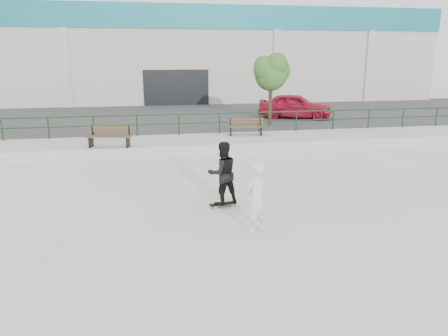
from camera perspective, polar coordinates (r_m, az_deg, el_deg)
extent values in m
plane|color=#B5B2A6|center=(11.45, 4.10, -7.37)|extent=(120.00, 120.00, 0.00)
cube|color=#AFAAA0|center=(20.35, -2.74, 3.13)|extent=(30.00, 3.00, 0.50)
cube|color=#373737|center=(28.67, -5.16, 6.41)|extent=(60.00, 14.00, 0.50)
cylinder|color=#14381C|center=(21.42, -3.27, 7.08)|extent=(28.00, 0.06, 0.06)
cylinder|color=#14381C|center=(21.48, -3.26, 5.89)|extent=(28.00, 0.05, 0.05)
cylinder|color=#14381C|center=(22.19, -27.03, 4.48)|extent=(0.06, 0.06, 1.00)
cylinder|color=#14381C|center=(21.72, -21.95, 4.83)|extent=(0.06, 0.06, 1.00)
cylinder|color=#14381C|center=(21.42, -16.68, 5.15)|extent=(0.06, 0.06, 1.00)
cylinder|color=#14381C|center=(21.31, -11.31, 5.43)|extent=(0.06, 0.06, 1.00)
cylinder|color=#14381C|center=(21.38, -5.92, 5.66)|extent=(0.06, 0.06, 1.00)
cylinder|color=#14381C|center=(21.64, -0.62, 5.85)|extent=(0.06, 0.06, 1.00)
cylinder|color=#14381C|center=(22.08, 4.53, 5.98)|extent=(0.06, 0.06, 1.00)
cylinder|color=#14381C|center=(22.68, 9.44, 6.05)|extent=(0.06, 0.06, 1.00)
cylinder|color=#14381C|center=(23.44, 14.06, 6.09)|extent=(0.06, 0.06, 1.00)
cylinder|color=#14381C|center=(24.35, 18.36, 6.08)|extent=(0.06, 0.06, 1.00)
cylinder|color=#14381C|center=(25.38, 22.34, 6.05)|extent=(0.06, 0.06, 1.00)
cylinder|color=#14381C|center=(26.52, 25.99, 5.99)|extent=(0.06, 0.06, 1.00)
cube|color=#B3AFA0|center=(42.35, -7.26, 14.04)|extent=(44.00, 16.00, 8.00)
cube|color=#186B79|center=(42.44, -7.40, 18.23)|extent=(44.20, 16.20, 1.80)
cube|color=black|center=(34.42, -6.23, 9.99)|extent=(5.00, 0.15, 3.20)
cube|color=#B3AFA0|center=(34.57, -19.91, 11.75)|extent=(0.60, 0.25, 6.20)
cube|color=#B3AFA0|center=(35.84, 6.88, 12.55)|extent=(0.60, 0.25, 6.20)
cube|color=#B3AFA0|center=(39.00, 18.41, 12.09)|extent=(0.60, 0.25, 6.20)
cube|color=#51391B|center=(18.81, -14.91, 3.89)|extent=(1.87, 0.52, 0.04)
cube|color=#51391B|center=(18.99, -14.76, 4.00)|extent=(1.87, 0.52, 0.04)
cube|color=#51391B|center=(19.17, -14.61, 4.11)|extent=(1.87, 0.52, 0.04)
cube|color=#51391B|center=(19.22, -14.58, 4.74)|extent=(1.86, 0.43, 0.10)
cube|color=#51391B|center=(19.20, -14.61, 5.17)|extent=(1.86, 0.43, 0.10)
cube|color=black|center=(19.26, -16.97, 3.29)|extent=(0.17, 0.53, 0.44)
cube|color=black|center=(19.45, -16.82, 4.69)|extent=(0.07, 0.06, 0.44)
cube|color=black|center=(18.84, -12.41, 3.34)|extent=(0.17, 0.53, 0.44)
cube|color=black|center=(19.02, -12.29, 4.77)|extent=(0.07, 0.06, 0.44)
cube|color=#51391B|center=(21.02, 2.91, 5.36)|extent=(1.77, 0.36, 0.04)
cube|color=#51391B|center=(21.20, 2.86, 5.44)|extent=(1.77, 0.36, 0.04)
cube|color=#51391B|center=(21.37, 2.81, 5.51)|extent=(1.77, 0.36, 0.04)
cube|color=#51391B|center=(21.42, 2.80, 6.04)|extent=(1.76, 0.28, 0.10)
cube|color=#51391B|center=(21.40, 2.80, 6.40)|extent=(1.76, 0.28, 0.10)
cube|color=black|center=(21.17, 0.86, 4.85)|extent=(0.12, 0.49, 0.41)
cube|color=black|center=(21.36, 0.82, 6.03)|extent=(0.07, 0.06, 0.41)
cube|color=black|center=(21.32, 4.83, 4.87)|extent=(0.12, 0.49, 0.41)
cube|color=black|center=(21.51, 4.76, 6.04)|extent=(0.07, 0.06, 0.41)
cylinder|color=#463423|center=(24.53, 6.04, 8.37)|extent=(0.20, 0.20, 2.34)
sphere|color=#316525|center=(24.41, 6.14, 12.01)|extent=(1.76, 1.76, 1.76)
sphere|color=#316525|center=(24.83, 7.05, 12.48)|extent=(1.37, 1.37, 1.37)
sphere|color=#316525|center=(24.10, 5.38, 12.70)|extent=(1.27, 1.27, 1.27)
sphere|color=#316525|center=(24.08, 6.91, 13.35)|extent=(1.17, 1.17, 1.17)
sphere|color=#316525|center=(24.69, 5.23, 13.20)|extent=(1.07, 1.07, 1.07)
imported|color=maroon|center=(27.41, 9.26, 8.03)|extent=(4.76, 3.47, 1.51)
cube|color=black|center=(12.69, -0.19, -4.68)|extent=(0.81, 0.37, 0.02)
cube|color=olive|center=(12.70, -0.19, -4.75)|extent=(0.81, 0.37, 0.01)
cube|color=#949498|center=(12.61, -1.27, -5.02)|extent=(0.10, 0.17, 0.03)
cube|color=#949498|center=(12.81, 0.88, -4.70)|extent=(0.10, 0.17, 0.03)
cylinder|color=white|center=(12.53, -1.10, -5.22)|extent=(0.06, 0.04, 0.06)
cylinder|color=white|center=(12.70, -1.44, -4.96)|extent=(0.06, 0.04, 0.06)
cylinder|color=white|center=(12.73, 1.06, -4.90)|extent=(0.06, 0.04, 0.06)
cylinder|color=white|center=(12.89, 0.70, -4.64)|extent=(0.06, 0.04, 0.06)
imported|color=black|center=(12.42, -0.19, -0.67)|extent=(1.01, 0.85, 1.82)
imported|color=silver|center=(10.67, 4.22, -3.87)|extent=(0.78, 0.70, 1.80)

